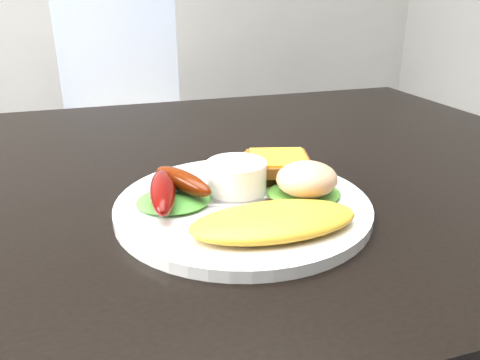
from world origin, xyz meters
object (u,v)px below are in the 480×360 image
object	(u,v)px
dining_chair	(130,134)
plate	(243,206)
dining_table	(176,182)
person	(83,71)

from	to	relation	value
dining_chair	plate	distance (m)	1.40
dining_chair	plate	bearing A→B (deg)	-78.18
dining_chair	plate	size ratio (longest dim) A/B	1.77
dining_chair	plate	xyz separation A→B (m)	(0.02, -1.37, 0.31)
dining_table	plate	xyz separation A→B (m)	(0.05, -0.15, 0.03)
dining_table	plate	world-z (taller)	plate
dining_table	person	bearing A→B (deg)	98.89
dining_table	dining_chair	world-z (taller)	dining_table
person	plate	size ratio (longest dim) A/B	5.73
dining_table	person	size ratio (longest dim) A/B	0.77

